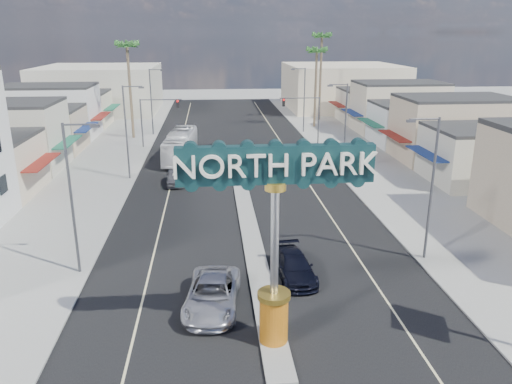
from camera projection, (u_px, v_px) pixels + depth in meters
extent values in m
plane|color=gray|center=(238.00, 176.00, 49.57)|extent=(160.00, 160.00, 0.00)
cube|color=black|center=(238.00, 176.00, 49.57)|extent=(20.00, 120.00, 0.01)
cube|color=gray|center=(252.00, 239.00, 34.38)|extent=(1.30, 30.00, 0.16)
cube|color=gray|center=(94.00, 180.00, 48.33)|extent=(8.00, 120.00, 0.12)
cube|color=gray|center=(375.00, 172.00, 50.77)|extent=(8.00, 120.00, 0.12)
cube|color=beige|center=(29.00, 127.00, 58.89)|extent=(12.00, 42.00, 6.00)
cube|color=#B7B29E|center=(421.00, 121.00, 63.08)|extent=(12.00, 42.00, 6.00)
cube|color=#B7B29E|center=(101.00, 89.00, 89.10)|extent=(20.00, 20.00, 8.00)
cube|color=beige|center=(342.00, 87.00, 92.94)|extent=(20.00, 20.00, 8.00)
cylinder|color=#BD5F0E|center=(274.00, 319.00, 22.64)|extent=(1.30, 1.30, 2.20)
cylinder|color=gold|center=(274.00, 295.00, 22.26)|extent=(1.50, 1.50, 0.25)
cylinder|color=#B7B7BC|center=(275.00, 243.00, 21.49)|extent=(0.36, 0.36, 4.80)
cylinder|color=gold|center=(275.00, 186.00, 20.71)|extent=(0.90, 0.90, 0.35)
cube|color=#0E2A2C|center=(276.00, 164.00, 20.42)|extent=(8.20, 0.50, 1.60)
cylinder|color=#47474C|center=(142.00, 124.00, 60.97)|extent=(0.18, 0.18, 6.00)
cylinder|color=#47474C|center=(161.00, 100.00, 60.30)|extent=(5.00, 0.12, 0.12)
cube|color=black|center=(178.00, 104.00, 60.63)|extent=(0.32, 0.32, 1.00)
sphere|color=red|center=(178.00, 101.00, 60.36)|extent=(0.22, 0.22, 0.22)
cylinder|color=#47474C|center=(319.00, 121.00, 62.89)|extent=(0.18, 0.18, 6.00)
cylinder|color=#47474C|center=(300.00, 98.00, 61.79)|extent=(5.00, 0.12, 0.12)
cube|color=black|center=(284.00, 102.00, 61.76)|extent=(0.32, 0.32, 1.00)
sphere|color=red|center=(284.00, 100.00, 61.50)|extent=(0.22, 0.22, 0.22)
cylinder|color=#47474C|center=(72.00, 202.00, 28.31)|extent=(0.16, 0.16, 9.00)
cylinder|color=#47474C|center=(80.00, 125.00, 27.04)|extent=(1.80, 0.10, 0.10)
cube|color=#47474C|center=(95.00, 126.00, 27.14)|extent=(0.50, 0.22, 0.15)
cylinder|color=#47474C|center=(126.00, 134.00, 47.27)|extent=(0.16, 0.16, 9.00)
cylinder|color=#47474C|center=(132.00, 87.00, 46.01)|extent=(1.80, 0.10, 0.10)
cube|color=#47474C|center=(141.00, 88.00, 46.11)|extent=(0.50, 0.22, 0.15)
cylinder|color=#47474C|center=(151.00, 103.00, 68.13)|extent=(0.16, 0.16, 9.00)
cylinder|color=#47474C|center=(156.00, 70.00, 66.87)|extent=(1.80, 0.10, 0.10)
cube|color=#47474C|center=(162.00, 70.00, 66.97)|extent=(0.50, 0.22, 0.15)
cylinder|color=#47474C|center=(431.00, 191.00, 30.16)|extent=(0.16, 0.16, 9.00)
cylinder|color=#47474C|center=(425.00, 119.00, 28.74)|extent=(1.80, 0.10, 0.10)
cube|color=#47474C|center=(411.00, 121.00, 28.70)|extent=(0.50, 0.22, 0.15)
cylinder|color=#47474C|center=(345.00, 130.00, 49.12)|extent=(0.16, 0.16, 9.00)
cylinder|color=#47474C|center=(338.00, 85.00, 47.70)|extent=(1.80, 0.10, 0.10)
cube|color=#47474C|center=(330.00, 86.00, 47.66)|extent=(0.50, 0.22, 0.15)
cylinder|color=#47474C|center=(304.00, 101.00, 69.98)|extent=(0.16, 0.16, 9.00)
cylinder|color=#47474C|center=(299.00, 69.00, 68.56)|extent=(1.80, 0.10, 0.10)
cube|color=#47474C|center=(293.00, 69.00, 68.52)|extent=(0.50, 0.22, 0.15)
cylinder|color=brown|center=(130.00, 93.00, 65.57)|extent=(0.36, 0.36, 12.00)
cylinder|color=brown|center=(315.00, 90.00, 73.68)|extent=(0.36, 0.36, 11.00)
cylinder|color=brown|center=(320.00, 80.00, 79.24)|extent=(0.36, 0.36, 13.00)
imported|color=silver|center=(212.00, 294.00, 25.73)|extent=(3.30, 5.98, 1.59)
imported|color=black|center=(294.00, 266.00, 28.98)|extent=(2.32, 4.96, 1.40)
imported|color=slate|center=(175.00, 177.00, 46.77)|extent=(1.95, 4.17, 1.38)
imported|color=silver|center=(301.00, 157.00, 53.98)|extent=(2.14, 5.14, 1.65)
imported|color=silver|center=(181.00, 145.00, 55.96)|extent=(3.56, 11.44, 3.14)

